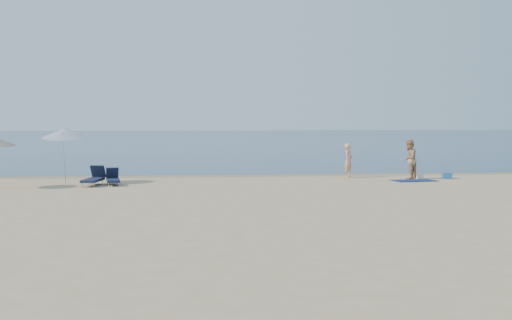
% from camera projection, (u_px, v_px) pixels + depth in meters
% --- Properties ---
extents(ground, '(160.00, 160.00, 0.00)m').
position_uv_depth(ground, '(439.00, 251.00, 13.62)').
color(ground, tan).
rests_on(ground, ground).
extents(sea, '(240.00, 160.00, 0.01)m').
position_uv_depth(sea, '(220.00, 137.00, 112.92)').
color(sea, '#0B2346').
rests_on(sea, ground).
extents(wet_sand_strip, '(240.00, 1.60, 0.00)m').
position_uv_depth(wet_sand_strip, '(293.00, 175.00, 32.88)').
color(wet_sand_strip, '#847254').
rests_on(wet_sand_strip, ground).
extents(person_left, '(0.67, 0.73, 1.68)m').
position_uv_depth(person_left, '(348.00, 160.00, 31.48)').
color(person_left, tan).
rests_on(person_left, ground).
extents(person_right, '(1.14, 1.16, 1.89)m').
position_uv_depth(person_right, '(409.00, 159.00, 30.69)').
color(person_right, tan).
rests_on(person_right, ground).
extents(beach_towel, '(2.10, 1.40, 0.03)m').
position_uv_depth(beach_towel, '(414.00, 181.00, 29.71)').
color(beach_towel, '#0E1C49').
rests_on(beach_towel, ground).
extents(white_bag, '(0.34, 0.31, 0.27)m').
position_uv_depth(white_bag, '(419.00, 176.00, 30.89)').
color(white_bag, silver).
rests_on(white_bag, ground).
extents(blue_cooler, '(0.46, 0.35, 0.30)m').
position_uv_depth(blue_cooler, '(447.00, 176.00, 30.79)').
color(blue_cooler, '#1F64AA').
rests_on(blue_cooler, ground).
extents(umbrella_near, '(2.19, 2.21, 2.62)m').
position_uv_depth(umbrella_near, '(65.00, 133.00, 28.30)').
color(umbrella_near, silver).
rests_on(umbrella_near, ground).
extents(lounger_left, '(0.79, 1.71, 0.73)m').
position_uv_depth(lounger_left, '(113.00, 179.00, 27.84)').
color(lounger_left, '#141D38').
rests_on(lounger_left, ground).
extents(lounger_right, '(0.86, 1.94, 0.83)m').
position_uv_depth(lounger_right, '(94.00, 178.00, 27.64)').
color(lounger_right, '#151D3A').
rests_on(lounger_right, ground).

